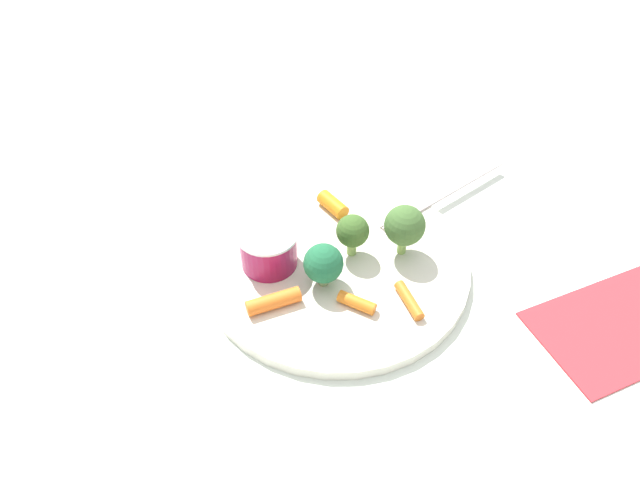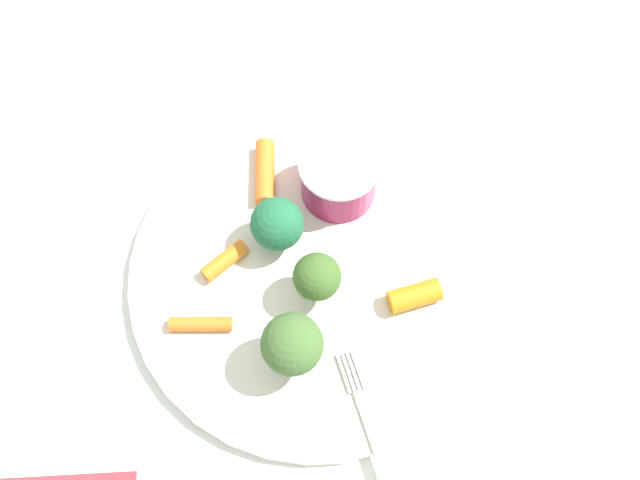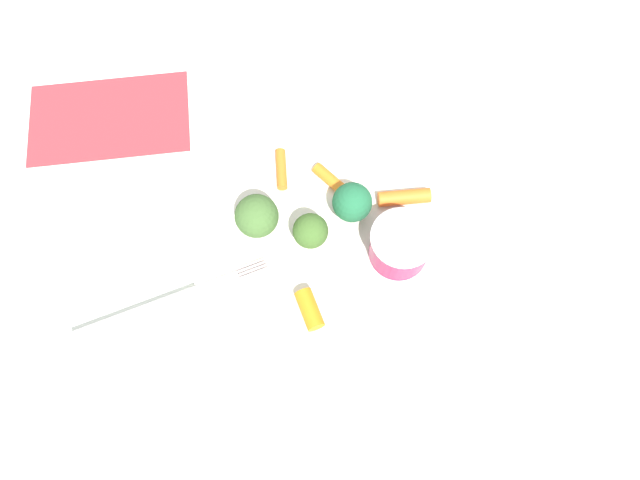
% 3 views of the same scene
% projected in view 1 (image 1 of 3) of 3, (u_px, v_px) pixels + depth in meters
% --- Properties ---
extents(ground_plane, '(2.40, 2.40, 0.00)m').
position_uv_depth(ground_plane, '(336.00, 266.00, 0.59)').
color(ground_plane, silver).
extents(plate, '(0.27, 0.27, 0.01)m').
position_uv_depth(plate, '(336.00, 262.00, 0.59)').
color(plate, silver).
rests_on(plate, ground_plane).
extents(sauce_cup, '(0.06, 0.06, 0.04)m').
position_uv_depth(sauce_cup, '(268.00, 248.00, 0.56)').
color(sauce_cup, '#8E1647').
rests_on(sauce_cup, plate).
extents(broccoli_floret_0, '(0.04, 0.04, 0.05)m').
position_uv_depth(broccoli_floret_0, '(323.00, 264.00, 0.54)').
color(broccoli_floret_0, '#8CA96A').
rests_on(broccoli_floret_0, plate).
extents(broccoli_floret_1, '(0.03, 0.03, 0.05)m').
position_uv_depth(broccoli_floret_1, '(353.00, 232.00, 0.57)').
color(broccoli_floret_1, '#90BA5C').
rests_on(broccoli_floret_1, plate).
extents(broccoli_floret_2, '(0.04, 0.04, 0.06)m').
position_uv_depth(broccoli_floret_2, '(405.00, 226.00, 0.56)').
color(broccoli_floret_2, '#8DB757').
rests_on(broccoli_floret_2, plate).
extents(carrot_stick_0, '(0.04, 0.03, 0.01)m').
position_uv_depth(carrot_stick_0, '(357.00, 303.00, 0.53)').
color(carrot_stick_0, orange).
rests_on(carrot_stick_0, plate).
extents(carrot_stick_1, '(0.04, 0.04, 0.02)m').
position_uv_depth(carrot_stick_1, '(333.00, 205.00, 0.63)').
color(carrot_stick_1, orange).
rests_on(carrot_stick_1, plate).
extents(carrot_stick_2, '(0.03, 0.04, 0.01)m').
position_uv_depth(carrot_stick_2, '(409.00, 300.00, 0.54)').
color(carrot_stick_2, orange).
rests_on(carrot_stick_2, plate).
extents(carrot_stick_3, '(0.05, 0.04, 0.01)m').
position_uv_depth(carrot_stick_3, '(274.00, 301.00, 0.53)').
color(carrot_stick_3, orange).
rests_on(carrot_stick_3, plate).
extents(fork, '(0.15, 0.14, 0.00)m').
position_uv_depth(fork, '(443.00, 196.00, 0.65)').
color(fork, beige).
rests_on(fork, plate).
extents(napkin, '(0.20, 0.17, 0.00)m').
position_uv_depth(napkin, '(625.00, 324.00, 0.54)').
color(napkin, '#B93037').
rests_on(napkin, ground_plane).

